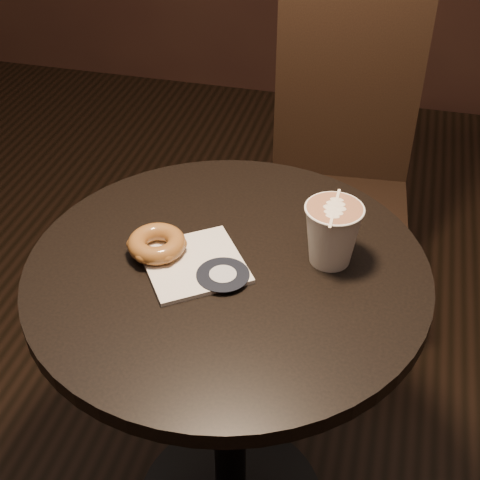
# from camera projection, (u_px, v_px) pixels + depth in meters

# --- Properties ---
(cafe_table) EXTENTS (0.70, 0.70, 0.75)m
(cafe_table) POSITION_uv_depth(u_px,v_px,m) (228.00, 345.00, 1.27)
(cafe_table) COLOR black
(cafe_table) RESTS_ON ground
(chair) EXTENTS (0.42, 0.42, 0.97)m
(chair) POSITION_uv_depth(u_px,v_px,m) (340.00, 161.00, 1.82)
(chair) COLOR black
(chair) RESTS_ON ground
(pastry_bag) EXTENTS (0.23, 0.23, 0.01)m
(pastry_bag) POSITION_uv_depth(u_px,v_px,m) (194.00, 264.00, 1.15)
(pastry_bag) COLOR silver
(pastry_bag) RESTS_ON cafe_table
(doughnut) EXTENTS (0.10, 0.10, 0.03)m
(doughnut) POSITION_uv_depth(u_px,v_px,m) (157.00, 244.00, 1.16)
(doughnut) COLOR brown
(doughnut) RESTS_ON pastry_bag
(latte_cup) EXTENTS (0.10, 0.10, 0.11)m
(latte_cup) POSITION_uv_depth(u_px,v_px,m) (332.00, 235.00, 1.13)
(latte_cup) COLOR silver
(latte_cup) RESTS_ON cafe_table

